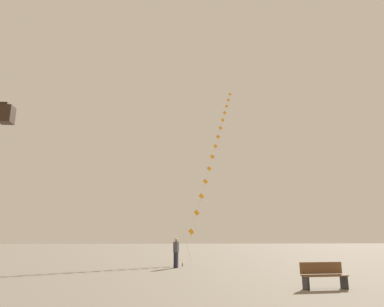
{
  "coord_description": "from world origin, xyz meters",
  "views": [
    {
      "loc": [
        0.74,
        -1.16,
        1.75
      ],
      "look_at": [
        3.05,
        27.3,
        8.58
      ],
      "focal_mm": 32.79,
      "sensor_mm": 36.0,
      "label": 1
    }
  ],
  "objects": [
    {
      "name": "kite_train",
      "position": [
        5.76,
        31.98,
        10.55
      ],
      "size": [
        7.51,
        20.12,
        20.43
      ],
      "color": "brown",
      "rests_on": "ground_plane"
    },
    {
      "name": "park_bench",
      "position": [
        6.38,
        11.34,
        0.45
      ],
      "size": [
        1.63,
        0.59,
        0.89
      ],
      "rotation": [
        0.0,
        0.0,
        0.09
      ],
      "color": "brown",
      "rests_on": "ground_plane"
    },
    {
      "name": "ground_plane",
      "position": [
        0.0,
        20.0,
        0.0
      ],
      "size": [
        160.0,
        160.0,
        0.0
      ],
      "primitive_type": "plane",
      "color": "#756B5B"
    },
    {
      "name": "kite_flyer",
      "position": [
        1.54,
        20.37,
        0.9
      ],
      "size": [
        0.36,
        0.62,
        1.71
      ],
      "rotation": [
        0.0,
        0.0,
        1.22
      ],
      "color": "#1E1E2D",
      "rests_on": "ground_plane"
    }
  ]
}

